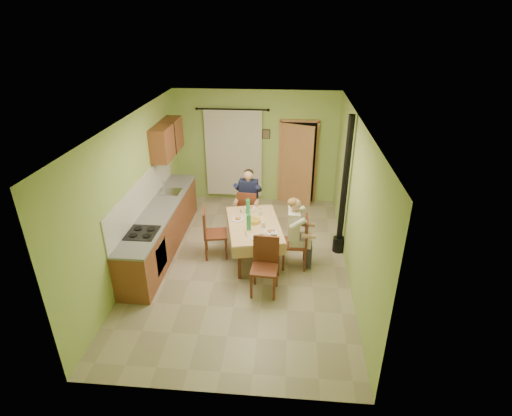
# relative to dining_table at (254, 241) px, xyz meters

# --- Properties ---
(floor) EXTENTS (4.00, 6.00, 0.01)m
(floor) POSITION_rel_dining_table_xyz_m (-0.20, -0.21, -0.38)
(floor) COLOR tan
(floor) RESTS_ON ground
(room_shell) EXTENTS (4.04, 6.04, 2.82)m
(room_shell) POSITION_rel_dining_table_xyz_m (-0.20, -0.21, 1.44)
(room_shell) COLOR #ABCE6A
(room_shell) RESTS_ON ground
(kitchen_run) EXTENTS (0.64, 3.64, 1.56)m
(kitchen_run) POSITION_rel_dining_table_xyz_m (-1.91, 0.19, 0.10)
(kitchen_run) COLOR brown
(kitchen_run) RESTS_ON ground
(upper_cabinets) EXTENTS (0.35, 1.40, 0.70)m
(upper_cabinets) POSITION_rel_dining_table_xyz_m (-2.02, 1.49, 1.57)
(upper_cabinets) COLOR brown
(upper_cabinets) RESTS_ON room_shell
(curtain) EXTENTS (1.70, 0.07, 2.22)m
(curtain) POSITION_rel_dining_table_xyz_m (-0.75, 2.69, 0.88)
(curtain) COLOR black
(curtain) RESTS_ON ground
(doorway) EXTENTS (0.96, 0.36, 2.15)m
(doorway) POSITION_rel_dining_table_xyz_m (0.83, 2.69, 0.67)
(doorway) COLOR black
(doorway) RESTS_ON ground
(dining_table) EXTENTS (1.29, 1.78, 0.76)m
(dining_table) POSITION_rel_dining_table_xyz_m (0.00, 0.00, 0.00)
(dining_table) COLOR #DBB078
(dining_table) RESTS_ON ground
(tableware) EXTENTS (0.92, 1.55, 0.33)m
(tableware) POSITION_rel_dining_table_xyz_m (0.04, -0.10, 0.44)
(tableware) COLOR white
(tableware) RESTS_ON dining_table
(chair_far) EXTENTS (0.45, 0.45, 0.98)m
(chair_far) POSITION_rel_dining_table_xyz_m (-0.23, 1.11, -0.09)
(chair_far) COLOR brown
(chair_far) RESTS_ON ground
(chair_near) EXTENTS (0.48, 0.48, 1.01)m
(chair_near) POSITION_rel_dining_table_xyz_m (0.28, -1.08, -0.09)
(chair_near) COLOR brown
(chair_near) RESTS_ON ground
(chair_right) EXTENTS (0.46, 0.46, 1.02)m
(chair_right) POSITION_rel_dining_table_xyz_m (0.81, -0.21, -0.09)
(chair_right) COLOR brown
(chair_right) RESTS_ON ground
(chair_left) EXTENTS (0.53, 0.53, 1.02)m
(chair_left) POSITION_rel_dining_table_xyz_m (-0.78, 0.02, -0.09)
(chair_left) COLOR brown
(chair_left) RESTS_ON ground
(man_far) EXTENTS (0.60, 0.49, 1.39)m
(man_far) POSITION_rel_dining_table_xyz_m (-0.23, 1.12, 0.50)
(man_far) COLOR #141938
(man_far) RESTS_ON chair_far
(man_right) EXTENTS (0.47, 0.58, 1.39)m
(man_right) POSITION_rel_dining_table_xyz_m (0.79, -0.21, 0.50)
(man_right) COLOR silver
(man_right) RESTS_ON chair_right
(stove_flue) EXTENTS (0.24, 0.24, 2.80)m
(stove_flue) POSITION_rel_dining_table_xyz_m (1.70, 0.39, 0.64)
(stove_flue) COLOR black
(stove_flue) RESTS_ON ground
(picture_back) EXTENTS (0.19, 0.03, 0.23)m
(picture_back) POSITION_rel_dining_table_xyz_m (0.05, 2.76, 1.37)
(picture_back) COLOR black
(picture_back) RESTS_ON room_shell
(picture_right) EXTENTS (0.03, 0.31, 0.21)m
(picture_right) POSITION_rel_dining_table_xyz_m (1.77, 0.99, 1.47)
(picture_right) COLOR brown
(picture_right) RESTS_ON room_shell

